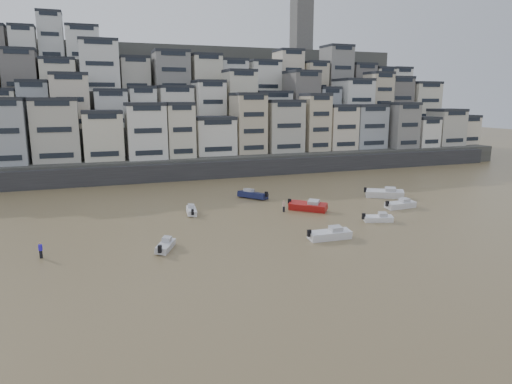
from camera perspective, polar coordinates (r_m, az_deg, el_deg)
name	(u,v)px	position (r m, az deg, el deg)	size (l,w,h in m)	color
ground	(322,331)	(34.58, 8.31, -16.82)	(400.00, 400.00, 0.00)	#947F4F
harbor_wall	(217,170)	(96.03, -4.84, 2.82)	(140.00, 3.00, 3.50)	#38383A
hillside	(196,110)	(134.76, -7.49, 10.10)	(141.04, 66.00, 50.00)	#4C4C47
boat_g	(385,192)	(79.56, 15.78, -0.03)	(6.75, 2.21, 1.84)	silver
boat_d	(401,203)	(72.65, 17.62, -1.37)	(5.43, 1.78, 1.48)	silver
boat_j	(165,245)	(51.56, -11.25, -6.46)	(4.37, 1.43, 1.19)	silver
boat_a	(330,233)	(54.84, 9.20, -5.08)	(5.67, 1.86, 1.55)	silver
boat_b	(378,218)	(63.92, 15.04, -3.11)	(4.27, 1.40, 1.17)	white
boat_e	(308,205)	(68.12, 6.52, -1.65)	(6.15, 2.01, 1.68)	#A21614
boat_f	(191,210)	(66.53, -8.07, -2.23)	(4.38, 1.43, 1.19)	white
boat_h	(253,194)	(76.16, -0.41, -0.20)	(5.74, 1.88, 1.56)	#161B44
person_blue	(41,250)	(52.96, -25.33, -6.58)	(0.44, 0.44, 1.74)	#2D1CD8
person_pink	(284,206)	(67.14, 3.50, -1.77)	(0.44, 0.44, 1.74)	tan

